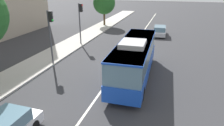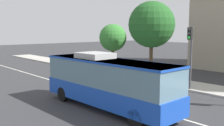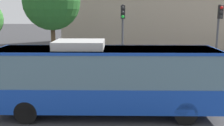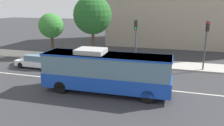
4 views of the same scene
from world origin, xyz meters
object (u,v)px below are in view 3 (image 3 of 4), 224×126
(traffic_light_near_corner, at_px, (123,27))
(street_tree_kerbside_right, at_px, (52,2))
(transit_bus, at_px, (106,77))
(traffic_light_mid_block, at_px, (219,27))

(traffic_light_near_corner, distance_m, street_tree_kerbside_right, 6.47)
(transit_bus, relative_size, traffic_light_near_corner, 1.93)
(transit_bus, xyz_separation_m, street_tree_kerbside_right, (-5.05, 10.19, 3.66))
(transit_bus, xyz_separation_m, traffic_light_mid_block, (7.87, 8.37, 1.75))
(transit_bus, xyz_separation_m, traffic_light_near_corner, (0.75, 8.07, 1.75))
(transit_bus, height_order, traffic_light_near_corner, traffic_light_near_corner)
(transit_bus, height_order, street_tree_kerbside_right, street_tree_kerbside_right)
(transit_bus, relative_size, traffic_light_mid_block, 1.93)
(traffic_light_near_corner, bearing_deg, street_tree_kerbside_right, -111.25)
(traffic_light_near_corner, bearing_deg, traffic_light_mid_block, 91.21)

